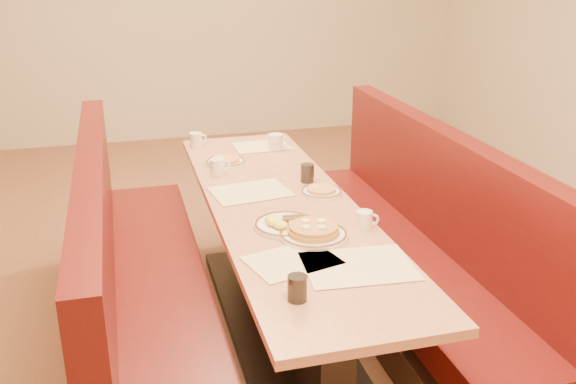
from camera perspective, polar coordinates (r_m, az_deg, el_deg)
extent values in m
plane|color=#9E6647|center=(3.51, -0.47, -12.46)|extent=(8.00, 8.00, 0.00)
cube|color=beige|center=(6.91, -9.31, 16.12)|extent=(6.00, 0.04, 2.80)
cube|color=black|center=(3.50, -0.47, -12.05)|extent=(0.55, 1.88, 0.06)
cube|color=black|center=(3.33, -0.49, -7.34)|extent=(0.15, 1.75, 0.71)
cube|color=tan|center=(3.17, -0.51, -1.36)|extent=(0.70, 2.50, 0.04)
cube|color=#4C3326|center=(3.38, -11.88, -12.42)|extent=(0.55, 2.50, 0.20)
cube|color=#540E0F|center=(3.24, -12.23, -8.41)|extent=(0.55, 2.50, 0.16)
cube|color=#540E0F|center=(3.08, -16.75, -2.59)|extent=(0.12, 2.50, 0.60)
cube|color=#4C3326|center=(3.67, 9.93, -9.46)|extent=(0.55, 2.50, 0.20)
cube|color=#540E0F|center=(3.54, 10.20, -5.67)|extent=(0.55, 2.50, 0.16)
cube|color=#540E0F|center=(3.48, 13.80, 0.42)|extent=(0.12, 2.50, 0.60)
cube|color=beige|center=(2.59, 0.39, -6.10)|extent=(0.41, 0.34, 0.00)
cube|color=beige|center=(2.57, 6.29, -6.54)|extent=(0.45, 0.36, 0.00)
cube|color=beige|center=(3.32, -3.36, 0.04)|extent=(0.42, 0.34, 0.00)
cube|color=beige|center=(4.09, -2.36, 4.10)|extent=(0.36, 0.27, 0.00)
cylinder|color=white|center=(2.80, 2.27, -3.87)|extent=(0.30, 0.30, 0.02)
torus|color=brown|center=(2.79, 2.28, -3.69)|extent=(0.30, 0.30, 0.01)
cylinder|color=#B27540|center=(2.79, 2.28, -3.49)|extent=(0.23, 0.23, 0.02)
cylinder|color=#B27540|center=(2.78, 2.28, -3.14)|extent=(0.21, 0.21, 0.02)
cylinder|color=#F9EBA2|center=(2.81, 2.97, -2.60)|extent=(0.04, 0.04, 0.01)
cylinder|color=#F9EBA2|center=(2.81, 1.57, -2.59)|extent=(0.04, 0.04, 0.01)
cylinder|color=#F9EBA2|center=(2.74, 1.59, -3.16)|extent=(0.04, 0.04, 0.01)
cylinder|color=#F9EBA2|center=(2.75, 3.02, -3.17)|extent=(0.04, 0.04, 0.01)
cylinder|color=white|center=(2.90, -0.18, -2.98)|extent=(0.29, 0.29, 0.02)
torus|color=brown|center=(2.89, -0.18, -2.82)|extent=(0.29, 0.29, 0.01)
ellipsoid|color=#FFF041|center=(2.87, -1.23, -2.61)|extent=(0.07, 0.07, 0.04)
ellipsoid|color=#FFF041|center=(2.83, -0.61, -2.96)|extent=(0.06, 0.06, 0.03)
ellipsoid|color=#FFF041|center=(2.91, -1.51, -2.36)|extent=(0.06, 0.06, 0.03)
cylinder|color=brown|center=(2.90, 0.54, -2.44)|extent=(0.11, 0.03, 0.02)
cylinder|color=brown|center=(2.93, 0.53, -2.21)|extent=(0.11, 0.03, 0.02)
cube|color=gold|center=(2.85, 0.96, -2.96)|extent=(0.10, 0.08, 0.02)
cylinder|color=white|center=(3.29, 2.98, -0.03)|extent=(0.21, 0.21, 0.02)
torus|color=brown|center=(3.29, 2.98, 0.10)|extent=(0.21, 0.21, 0.01)
cylinder|color=#F0A354|center=(3.29, 2.99, 0.24)|extent=(0.15, 0.15, 0.02)
ellipsoid|color=#FFF041|center=(3.29, 2.45, 0.42)|extent=(0.04, 0.04, 0.02)
cylinder|color=white|center=(3.77, -5.55, 2.65)|extent=(0.23, 0.23, 0.02)
torus|color=brown|center=(3.77, -5.56, 2.78)|extent=(0.23, 0.23, 0.01)
cylinder|color=#F0A354|center=(3.77, -5.56, 2.91)|extent=(0.16, 0.16, 0.02)
ellipsoid|color=#FFF041|center=(3.78, -6.05, 3.07)|extent=(0.05, 0.05, 0.02)
cylinder|color=white|center=(2.90, 6.78, -2.45)|extent=(0.07, 0.07, 0.08)
torus|color=white|center=(2.90, 7.56, -2.44)|extent=(0.06, 0.03, 0.06)
cylinder|color=black|center=(2.89, 6.80, -1.82)|extent=(0.06, 0.06, 0.01)
cylinder|color=white|center=(3.59, -6.28, 2.25)|extent=(0.08, 0.08, 0.09)
torus|color=white|center=(3.60, -5.61, 2.34)|extent=(0.06, 0.02, 0.06)
cylinder|color=black|center=(3.58, -6.31, 2.83)|extent=(0.07, 0.07, 0.01)
cylinder|color=white|center=(4.02, -1.11, 4.48)|extent=(0.09, 0.09, 0.10)
torus|color=white|center=(4.02, -0.41, 4.49)|extent=(0.07, 0.03, 0.07)
cylinder|color=black|center=(4.01, -1.11, 5.06)|extent=(0.08, 0.08, 0.01)
cylinder|color=white|center=(4.13, -8.18, 4.63)|extent=(0.08, 0.08, 0.09)
torus|color=white|center=(4.14, -7.60, 4.71)|extent=(0.06, 0.02, 0.06)
cylinder|color=black|center=(4.12, -8.21, 5.14)|extent=(0.07, 0.07, 0.01)
cylinder|color=black|center=(2.30, 0.83, -8.56)|extent=(0.07, 0.07, 0.10)
cylinder|color=silver|center=(2.30, 0.83, -8.54)|extent=(0.07, 0.07, 0.10)
cylinder|color=black|center=(3.45, 1.73, 1.68)|extent=(0.07, 0.07, 0.10)
cylinder|color=silver|center=(3.45, 1.73, 1.70)|extent=(0.07, 0.07, 0.10)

